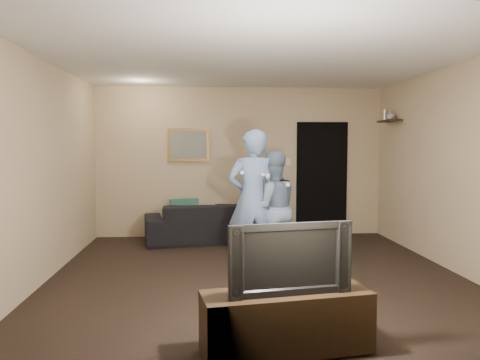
{
  "coord_description": "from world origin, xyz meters",
  "views": [
    {
      "loc": [
        -0.64,
        -5.67,
        1.61
      ],
      "look_at": [
        -0.18,
        0.3,
        1.15
      ],
      "focal_mm": 35.0,
      "sensor_mm": 36.0,
      "label": 1
    }
  ],
  "objects": [
    {
      "name": "ground",
      "position": [
        0.0,
        0.0,
        0.0
      ],
      "size": [
        5.0,
        5.0,
        0.0
      ],
      "primitive_type": "plane",
      "color": "black",
      "rests_on": "ground"
    },
    {
      "name": "ceiling",
      "position": [
        0.0,
        0.0,
        2.6
      ],
      "size": [
        5.0,
        5.0,
        0.04
      ],
      "primitive_type": "cube",
      "color": "silver",
      "rests_on": "wall_back"
    },
    {
      "name": "wall_back",
      "position": [
        0.0,
        2.5,
        1.3
      ],
      "size": [
        5.0,
        0.04,
        2.6
      ],
      "primitive_type": "cube",
      "color": "tan",
      "rests_on": "ground"
    },
    {
      "name": "wall_front",
      "position": [
        0.0,
        -2.5,
        1.3
      ],
      "size": [
        5.0,
        0.04,
        2.6
      ],
      "primitive_type": "cube",
      "color": "tan",
      "rests_on": "ground"
    },
    {
      "name": "wall_left",
      "position": [
        -2.5,
        0.0,
        1.3
      ],
      "size": [
        0.04,
        5.0,
        2.6
      ],
      "primitive_type": "cube",
      "color": "tan",
      "rests_on": "ground"
    },
    {
      "name": "wall_right",
      "position": [
        2.5,
        0.0,
        1.3
      ],
      "size": [
        0.04,
        5.0,
        2.6
      ],
      "primitive_type": "cube",
      "color": "tan",
      "rests_on": "ground"
    },
    {
      "name": "sofa",
      "position": [
        -0.49,
        2.04,
        0.32
      ],
      "size": [
        2.31,
        1.19,
        0.64
      ],
      "primitive_type": "imported",
      "rotation": [
        0.0,
        0.0,
        3.29
      ],
      "color": "black",
      "rests_on": "ground"
    },
    {
      "name": "throw_pillow",
      "position": [
        -0.97,
        2.04,
        0.48
      ],
      "size": [
        0.48,
        0.24,
        0.46
      ],
      "primitive_type": "cube",
      "rotation": [
        0.0,
        0.0,
        0.21
      ],
      "color": "#1A4F44",
      "rests_on": "sofa"
    },
    {
      "name": "painting_frame",
      "position": [
        -0.9,
        2.48,
        1.6
      ],
      "size": [
        0.72,
        0.05,
        0.57
      ],
      "primitive_type": "cube",
      "color": "olive",
      "rests_on": "wall_back"
    },
    {
      "name": "painting_canvas",
      "position": [
        -0.9,
        2.45,
        1.6
      ],
      "size": [
        0.62,
        0.01,
        0.47
      ],
      "primitive_type": "cube",
      "color": "slate",
      "rests_on": "painting_frame"
    },
    {
      "name": "doorway",
      "position": [
        1.45,
        2.47,
        1.0
      ],
      "size": [
        0.9,
        0.06,
        2.0
      ],
      "primitive_type": "cube",
      "color": "black",
      "rests_on": "ground"
    },
    {
      "name": "light_switch",
      "position": [
        0.85,
        2.48,
        1.3
      ],
      "size": [
        0.08,
        0.02,
        0.12
      ],
      "primitive_type": "cube",
      "color": "silver",
      "rests_on": "wall_back"
    },
    {
      "name": "wall_shelf",
      "position": [
        2.39,
        1.8,
        1.99
      ],
      "size": [
        0.2,
        0.6,
        0.03
      ],
      "primitive_type": "cube",
      "color": "black",
      "rests_on": "wall_right"
    },
    {
      "name": "shelf_vase",
      "position": [
        2.39,
        1.75,
        2.08
      ],
      "size": [
        0.15,
        0.15,
        0.15
      ],
      "primitive_type": "imported",
      "rotation": [
        0.0,
        0.0,
        -0.03
      ],
      "color": "#ADACB1",
      "rests_on": "wall_shelf"
    },
    {
      "name": "shelf_figurine",
      "position": [
        2.39,
        1.99,
        2.09
      ],
      "size": [
        0.06,
        0.06,
        0.18
      ],
      "primitive_type": "cylinder",
      "color": "silver",
      "rests_on": "wall_shelf"
    },
    {
      "name": "tv_console",
      "position": [
        -0.01,
        -2.21,
        0.25
      ],
      "size": [
        1.35,
        0.62,
        0.46
      ],
      "primitive_type": "cube",
      "rotation": [
        0.0,
        0.0,
        0.16
      ],
      "color": "black",
      "rests_on": "ground"
    },
    {
      "name": "television",
      "position": [
        -0.01,
        -2.21,
        0.76
      ],
      "size": [
        0.96,
        0.27,
        0.55
      ],
      "primitive_type": "imported",
      "rotation": [
        0.0,
        0.0,
        0.16
      ],
      "color": "black",
      "rests_on": "tv_console"
    },
    {
      "name": "wii_player_left",
      "position": [
        -0.01,
        0.35,
        0.9
      ],
      "size": [
        0.71,
        0.55,
        1.8
      ],
      "color": "#7A9DD3",
      "rests_on": "ground"
    },
    {
      "name": "wii_player_right",
      "position": [
        0.26,
        0.43,
        0.76
      ],
      "size": [
        0.82,
        0.69,
        1.52
      ],
      "color": "#7E98B7",
      "rests_on": "ground"
    }
  ]
}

